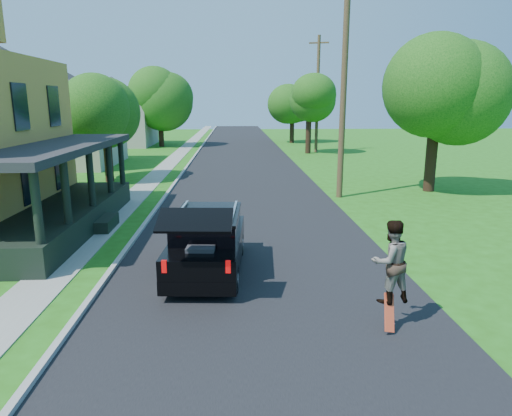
{
  "coord_description": "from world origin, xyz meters",
  "views": [
    {
      "loc": [
        -0.64,
        -10.42,
        4.56
      ],
      "look_at": [
        -0.0,
        3.0,
        1.43
      ],
      "focal_mm": 32.0,
      "sensor_mm": 36.0,
      "label": 1
    }
  ],
  "objects_px": {
    "tree_right_near": "(436,89)",
    "skateboarder": "(391,261)",
    "black_suv": "(207,242)",
    "utility_pole_near": "(344,74)"
  },
  "relations": [
    {
      "from": "black_suv",
      "to": "skateboarder",
      "type": "relative_size",
      "value": 2.77
    },
    {
      "from": "skateboarder",
      "to": "utility_pole_near",
      "type": "xyz_separation_m",
      "value": [
        2.0,
        13.17,
        4.43
      ]
    },
    {
      "from": "tree_right_near",
      "to": "black_suv",
      "type": "bearing_deg",
      "value": -134.16
    },
    {
      "from": "skateboarder",
      "to": "utility_pole_near",
      "type": "bearing_deg",
      "value": -112.94
    },
    {
      "from": "black_suv",
      "to": "tree_right_near",
      "type": "height_order",
      "value": "tree_right_near"
    },
    {
      "from": "tree_right_near",
      "to": "skateboarder",
      "type": "bearing_deg",
      "value": -115.72
    },
    {
      "from": "tree_right_near",
      "to": "utility_pole_near",
      "type": "bearing_deg",
      "value": -164.66
    },
    {
      "from": "black_suv",
      "to": "tree_right_near",
      "type": "distance_m",
      "value": 16.25
    },
    {
      "from": "skateboarder",
      "to": "utility_pole_near",
      "type": "relative_size",
      "value": 0.15
    },
    {
      "from": "tree_right_near",
      "to": "utility_pole_near",
      "type": "height_order",
      "value": "utility_pole_near"
    }
  ]
}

